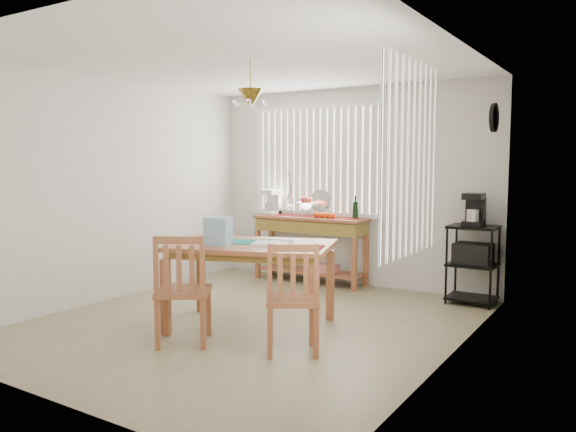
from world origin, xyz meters
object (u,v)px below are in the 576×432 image
Objects in this scene: chair_left at (183,291)px; wire_cart at (473,257)px; chair_right at (293,299)px; cart_items at (474,211)px; sideboard at (311,233)px; dining_table at (251,253)px.

wire_cart is at bearing 57.92° from chair_left.
cart_items is at bearing 71.58° from chair_right.
wire_cart is 2.69m from chair_right.
cart_items reaches higher than chair_right.
sideboard is 2.18m from dining_table.
wire_cart is 3.39m from chair_left.
cart_items is 3.45m from chair_left.
sideboard is 1.60× the size of chair_left.
chair_left is at bearing -161.17° from chair_right.
chair_left reaches higher than chair_right.
dining_table is 1.87× the size of chair_right.
cart_items reaches higher than sideboard.
dining_table is (0.55, -2.11, 0.07)m from sideboard.
dining_table is 0.91m from chair_right.
cart_items reaches higher than wire_cart.
cart_items reaches higher than chair_left.
dining_table is at bearing -75.40° from sideboard.
wire_cart is at bearing -0.24° from sideboard.
cart_items is at bearing 0.02° from sideboard.
sideboard is at bearing 104.60° from dining_table.
cart_items is 0.39× the size of chair_right.
chair_left reaches higher than dining_table.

